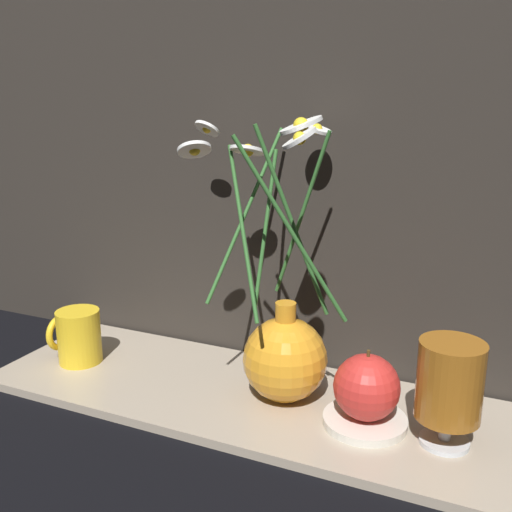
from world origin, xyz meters
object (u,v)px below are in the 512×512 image
at_px(yellow_mug, 78,336).
at_px(orange_fruit, 367,387).
at_px(vase_with_flowers, 284,348).
at_px(tea_glass, 450,383).

distance_m(yellow_mug, orange_fruit, 0.44).
distance_m(vase_with_flowers, yellow_mug, 0.33).
xyz_separation_m(vase_with_flowers, yellow_mug, (-0.33, -0.02, -0.03)).
height_order(yellow_mug, orange_fruit, orange_fruit).
relative_size(vase_with_flowers, tea_glass, 2.94).
bearing_deg(orange_fruit, vase_with_flowers, 170.11).
bearing_deg(tea_glass, vase_with_flowers, 173.73).
xyz_separation_m(vase_with_flowers, tea_glass, (0.21, -0.02, 0.00)).
bearing_deg(yellow_mug, vase_with_flowers, 3.67).
bearing_deg(vase_with_flowers, orange_fruit, -9.89).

